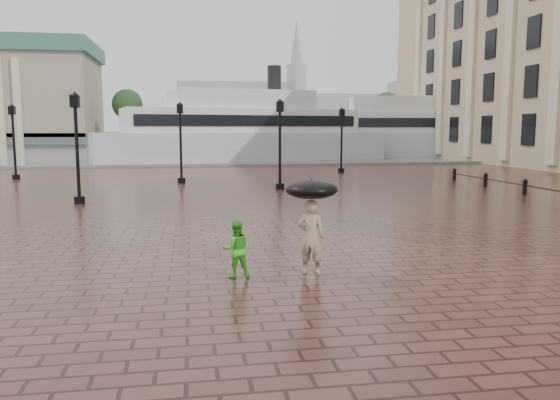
% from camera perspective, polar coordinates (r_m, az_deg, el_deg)
% --- Properties ---
extents(ground, '(300.00, 300.00, 0.00)m').
position_cam_1_polar(ground, '(13.67, -3.07, -5.47)').
color(ground, '#3C201B').
rests_on(ground, ground).
extents(harbour_water, '(240.00, 240.00, 0.00)m').
position_cam_1_polar(harbour_water, '(105.30, -8.47, 5.70)').
color(harbour_water, '#464E55').
rests_on(harbour_water, ground).
extents(quay_edge, '(80.00, 0.60, 0.30)m').
position_cam_1_polar(quay_edge, '(45.38, -7.42, 3.53)').
color(quay_edge, slate).
rests_on(quay_edge, ground).
extents(far_shore, '(300.00, 60.00, 2.00)m').
position_cam_1_polar(far_shore, '(173.27, -8.80, 6.68)').
color(far_shore, '#4C4C47').
rests_on(far_shore, ground).
extents(distant_skyline, '(102.50, 22.00, 33.00)m').
position_cam_1_polar(distant_skyline, '(170.72, 7.78, 9.53)').
color(distant_skyline, '#9E9B96').
rests_on(distant_skyline, ground).
extents(far_trees, '(188.00, 8.00, 13.50)m').
position_cam_1_polar(far_trees, '(151.39, -8.79, 9.77)').
color(far_trees, '#2D2119').
rests_on(far_trees, ground).
extents(street_lamps, '(21.44, 14.44, 4.40)m').
position_cam_1_polar(street_lamps, '(30.86, -9.61, 5.99)').
color(street_lamps, black).
rests_on(street_lamps, ground).
extents(adult_pedestrian, '(0.69, 0.59, 1.59)m').
position_cam_1_polar(adult_pedestrian, '(11.50, 3.26, -3.88)').
color(adult_pedestrian, tan).
rests_on(adult_pedestrian, ground).
extents(child_pedestrian, '(0.61, 0.48, 1.20)m').
position_cam_1_polar(child_pedestrian, '(11.28, -4.61, -5.13)').
color(child_pedestrian, green).
rests_on(child_pedestrian, ground).
extents(ferry_near, '(28.72, 12.88, 9.16)m').
position_cam_1_polar(ferry_near, '(53.30, -3.95, 7.11)').
color(ferry_near, silver).
rests_on(ferry_near, ground).
extents(ferry_far, '(28.01, 11.60, 8.94)m').
position_cam_1_polar(ferry_far, '(62.62, 13.44, 6.91)').
color(ferry_far, silver).
rests_on(ferry_far, ground).
extents(umbrella, '(1.10, 1.10, 1.11)m').
position_cam_1_polar(umbrella, '(11.35, 3.30, 1.09)').
color(umbrella, black).
rests_on(umbrella, ground).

